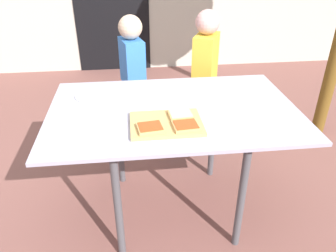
# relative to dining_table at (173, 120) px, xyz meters

# --- Properties ---
(ground_plane) EXTENTS (16.00, 16.00, 0.00)m
(ground_plane) POSITION_rel_dining_table_xyz_m (0.00, 0.00, -0.64)
(ground_plane) COLOR brown
(dining_table) EXTENTS (1.33, 0.85, 0.72)m
(dining_table) POSITION_rel_dining_table_xyz_m (0.00, 0.00, 0.00)
(dining_table) COLOR #A3A0B7
(dining_table) RESTS_ON ground
(cutting_board) EXTENTS (0.35, 0.26, 0.02)m
(cutting_board) POSITION_rel_dining_table_xyz_m (-0.06, -0.18, 0.08)
(cutting_board) COLOR tan
(cutting_board) RESTS_ON dining_table
(pizza_slice_far_right) EXTENTS (0.13, 0.11, 0.02)m
(pizza_slice_far_right) POSITION_rel_dining_table_xyz_m (0.02, -0.13, 0.10)
(pizza_slice_far_right) COLOR tan
(pizza_slice_far_right) RESTS_ON cutting_board
(pizza_slice_near_right) EXTENTS (0.13, 0.11, 0.02)m
(pizza_slice_near_right) POSITION_rel_dining_table_xyz_m (0.03, -0.24, 0.10)
(pizza_slice_near_right) COLOR tan
(pizza_slice_near_right) RESTS_ON cutting_board
(pizza_slice_near_left) EXTENTS (0.13, 0.12, 0.02)m
(pizza_slice_near_left) POSITION_rel_dining_table_xyz_m (-0.14, -0.24, 0.10)
(pizza_slice_near_left) COLOR tan
(pizza_slice_near_left) RESTS_ON cutting_board
(plate_white_left) EXTENTS (0.24, 0.24, 0.01)m
(plate_white_left) POSITION_rel_dining_table_xyz_m (-0.42, 0.21, 0.08)
(plate_white_left) COLOR white
(plate_white_left) RESTS_ON dining_table
(child_left) EXTENTS (0.19, 0.27, 1.05)m
(child_left) POSITION_rel_dining_table_xyz_m (-0.20, 0.80, -0.04)
(child_left) COLOR #414F48
(child_left) RESTS_ON ground
(child_right) EXTENTS (0.23, 0.28, 1.10)m
(child_right) POSITION_rel_dining_table_xyz_m (0.32, 0.66, -0.01)
(child_right) COLOR #26506A
(child_right) RESTS_ON ground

